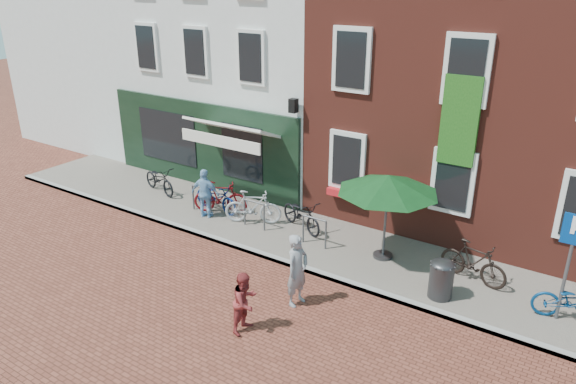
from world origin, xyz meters
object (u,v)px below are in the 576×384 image
Objects in this scene: litter_bin at (442,277)px; boy at (245,302)px; bicycle_5 at (473,262)px; cafe_person at (205,193)px; bicycle_2 at (216,197)px; bicycle_4 at (302,214)px; bicycle_0 at (159,179)px; parasol at (388,180)px; woman at (297,270)px; bicycle_3 at (253,207)px; bicycle_1 at (220,197)px; bicycle_6 at (576,302)px; parking_sign at (571,249)px.

litter_bin is 0.74× the size of boy.
bicycle_5 reaches higher than litter_bin.
cafe_person is 0.60m from bicycle_2.
bicycle_0 is at bearing 115.14° from bicycle_4.
parasol is 3.27m from woman.
parasol is 4.34m from bicycle_3.
woman is 1.01× the size of bicycle_1.
bicycle_5 is at bearing -37.38° from boy.
bicycle_5 is (7.53, 0.25, 0.00)m from bicycle_1.
bicycle_6 is at bearing -116.94° from bicycle_1.
bicycle_5 is (3.41, 4.35, -0.07)m from boy.
litter_bin is at bearing -80.98° from bicycle_0.
litter_bin is 0.59× the size of bicycle_3.
cafe_person is 1.52m from bicycle_3.
litter_bin is at bearing -90.72° from bicycle_2.
cafe_person is 0.88× the size of bicycle_6.
bicycle_3 reaches higher than bicycle_4.
woman is 5.24m from bicycle_1.
boy is at bearing 110.72° from bicycle_6.
parasol reaches higher than bicycle_4.
boy is (-5.36, -3.82, -1.09)m from parking_sign.
bicycle_4 is at bearing 18.58° from boy.
bicycle_3 reaches higher than bicycle_2.
bicycle_6 is at bearing -58.74° from woman.
parasol is at bearing -14.74° from boy.
bicycle_2 is (-4.32, 4.14, -0.12)m from boy.
bicycle_1 is (-4.49, 2.71, -0.25)m from woman.
bicycle_2 is 2.90m from bicycle_4.
woman reaches higher than bicycle_1.
bicycle_5 is (3.05, 2.95, -0.25)m from woman.
woman is at bearing 146.05° from bicycle_5.
cafe_person is at bearing -178.87° from parking_sign.
bicycle_1 is (-9.48, 0.29, -1.15)m from parking_sign.
parking_sign is at bearing -53.81° from boy.
woman reaches higher than bicycle_2.
cafe_person is 2.69m from bicycle_0.
bicycle_0 is (-2.60, 0.62, -0.30)m from cafe_person.
bicycle_0 and bicycle_6 have the same top height.
bicycle_0 is at bearing 174.32° from litter_bin.
bicycle_0 is at bearing 61.04° from bicycle_3.
boy reaches higher than litter_bin.
bicycle_5 is at bearing -114.06° from bicycle_1.
bicycle_1 and bicycle_5 have the same top height.
litter_bin is at bearing -28.42° from parasol.
parasol is (-1.83, 0.99, 1.61)m from litter_bin.
cafe_person reaches higher than bicycle_0.
bicycle_6 is at bearing 168.28° from cafe_person.
bicycle_5 is at bearing -68.98° from bicycle_4.
bicycle_6 is at bearing -71.84° from bicycle_4.
bicycle_6 is (4.48, -0.32, -1.67)m from parasol.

